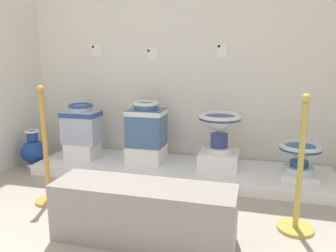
% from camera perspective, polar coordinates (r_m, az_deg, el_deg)
% --- Properties ---
extents(wall_back, '(3.92, 0.06, 3.27)m').
position_cam_1_polar(wall_back, '(3.81, 3.79, 17.97)').
color(wall_back, silver).
rests_on(wall_back, ground_plane).
extents(display_platform, '(3.04, 0.79, 0.10)m').
position_cam_1_polar(display_platform, '(3.57, 2.05, -7.47)').
color(display_platform, white).
rests_on(display_platform, ground_plane).
extents(plinth_block_broad_patterned, '(0.32, 0.29, 0.17)m').
position_cam_1_polar(plinth_block_broad_patterned, '(3.92, -14.12, -3.95)').
color(plinth_block_broad_patterned, white).
rests_on(plinth_block_broad_patterned, display_platform).
extents(antique_toilet_broad_patterned, '(0.40, 0.27, 0.44)m').
position_cam_1_polar(antique_toilet_broad_patterned, '(3.85, -14.36, 0.46)').
color(antique_toilet_broad_patterned, '#B0BAD3').
rests_on(antique_toilet_broad_patterned, plinth_block_broad_patterned).
extents(plinth_block_tall_cobalt, '(0.37, 0.38, 0.17)m').
position_cam_1_polar(plinth_block_tall_cobalt, '(3.70, -3.60, -4.53)').
color(plinth_block_tall_cobalt, white).
rests_on(plinth_block_tall_cobalt, display_platform).
extents(antique_toilet_tall_cobalt, '(0.39, 0.32, 0.48)m').
position_cam_1_polar(antique_toilet_tall_cobalt, '(3.62, -3.67, 0.46)').
color(antique_toilet_tall_cobalt, '#406290').
rests_on(antique_toilet_tall_cobalt, plinth_block_tall_cobalt).
extents(plinth_block_central_ornate, '(0.39, 0.34, 0.17)m').
position_cam_1_polar(plinth_block_central_ornate, '(3.50, 8.48, -5.66)').
color(plinth_block_central_ornate, white).
rests_on(plinth_block_central_ornate, display_platform).
extents(antique_toilet_central_ornate, '(0.43, 0.43, 0.39)m').
position_cam_1_polar(antique_toilet_central_ornate, '(3.41, 8.67, 0.02)').
color(antique_toilet_central_ornate, white).
rests_on(antique_toilet_central_ornate, plinth_block_central_ornate).
extents(plinth_block_squat_floral, '(0.33, 0.33, 0.04)m').
position_cam_1_polar(plinth_block_squat_floral, '(3.47, 21.05, -7.64)').
color(plinth_block_squat_floral, white).
rests_on(plinth_block_squat_floral, display_platform).
extents(antique_toilet_squat_floral, '(0.40, 0.40, 0.28)m').
position_cam_1_polar(antique_toilet_squat_floral, '(3.41, 21.31, -4.37)').
color(antique_toilet_squat_floral, silver).
rests_on(antique_toilet_squat_floral, plinth_block_squat_floral).
extents(info_placard_first, '(0.13, 0.01, 0.13)m').
position_cam_1_polar(info_placard_first, '(4.12, -11.91, 12.38)').
color(info_placard_first, white).
extents(info_placard_second, '(0.13, 0.01, 0.13)m').
position_cam_1_polar(info_placard_second, '(3.86, -2.69, 11.98)').
color(info_placard_second, white).
extents(info_placard_third, '(0.11, 0.01, 0.15)m').
position_cam_1_polar(info_placard_third, '(3.71, 9.09, 12.42)').
color(info_placard_third, white).
extents(decorative_vase_corner, '(0.28, 0.28, 0.41)m').
position_cam_1_polar(decorative_vase_corner, '(4.10, -21.66, -3.89)').
color(decorative_vase_corner, white).
rests_on(decorative_vase_corner, ground_plane).
extents(stanchion_post_near_left, '(0.23, 0.23, 1.00)m').
position_cam_1_polar(stanchion_post_near_left, '(3.03, -19.72, -6.29)').
color(stanchion_post_near_left, gold).
rests_on(stanchion_post_near_left, ground_plane).
extents(stanchion_post_near_right, '(0.26, 0.26, 0.99)m').
position_cam_1_polar(stanchion_post_near_right, '(2.60, 21.04, -10.32)').
color(stanchion_post_near_right, gold).
rests_on(stanchion_post_near_right, ground_plane).
extents(museum_bench, '(1.22, 0.36, 0.40)m').
position_cam_1_polar(museum_bench, '(2.35, -4.11, -14.39)').
color(museum_bench, gray).
rests_on(museum_bench, ground_plane).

